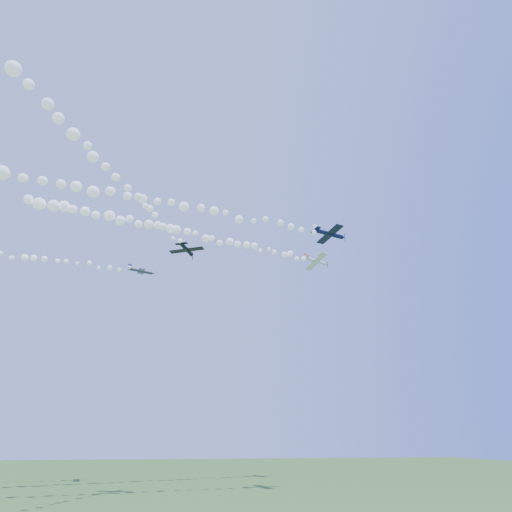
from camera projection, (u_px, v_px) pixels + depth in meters
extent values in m
plane|color=#2E4E1D|center=(227.00, 488.00, 79.41)|extent=(260.00, 260.00, 0.00)
cylinder|color=white|center=(315.00, 261.00, 111.29)|extent=(5.84, 4.41, 1.41)
cone|color=white|center=(326.00, 264.00, 112.70)|extent=(1.17, 1.15, 0.93)
cone|color=red|center=(328.00, 265.00, 112.89)|extent=(0.46, 0.44, 0.33)
cube|color=black|center=(327.00, 264.00, 112.84)|extent=(0.13, 0.74, 1.99)
cube|color=white|center=(316.00, 261.00, 111.32)|extent=(4.12, 7.72, 2.46)
cube|color=white|center=(306.00, 258.00, 110.15)|extent=(1.77, 2.83, 0.92)
cube|color=red|center=(306.00, 256.00, 110.49)|extent=(1.01, 0.78, 1.34)
sphere|color=black|center=(318.00, 260.00, 111.92)|extent=(0.99, 1.16, 1.01)
cylinder|color=black|center=(328.00, 234.00, 87.12)|extent=(6.60, 2.68, 1.39)
cone|color=black|center=(343.00, 238.00, 88.23)|extent=(1.03, 1.06, 0.93)
cone|color=white|center=(345.00, 238.00, 88.39)|extent=(0.42, 0.39, 0.33)
cube|color=black|center=(345.00, 238.00, 88.34)|extent=(0.20, 0.32, 2.08)
cube|color=black|center=(330.00, 234.00, 87.14)|extent=(3.34, 8.22, 0.78)
cube|color=black|center=(316.00, 230.00, 86.22)|extent=(1.52, 2.97, 0.33)
cube|color=white|center=(315.00, 227.00, 86.47)|extent=(1.11, 0.42, 1.38)
sphere|color=black|center=(332.00, 233.00, 87.60)|extent=(0.98, 0.99, 0.89)
cylinder|color=#323549|center=(140.00, 271.00, 99.97)|extent=(5.53, 0.78, 1.27)
cone|color=#323549|center=(153.00, 273.00, 100.80)|extent=(0.70, 0.74, 0.80)
cone|color=navy|center=(155.00, 274.00, 100.91)|extent=(0.30, 0.26, 0.28)
cube|color=black|center=(154.00, 274.00, 100.88)|extent=(0.27, 0.41, 1.73)
cube|color=#323549|center=(141.00, 271.00, 100.01)|extent=(2.44, 6.83, 1.44)
cube|color=#323549|center=(130.00, 268.00, 99.30)|extent=(1.15, 2.46, 0.56)
cube|color=navy|center=(130.00, 266.00, 99.41)|extent=(0.99, 0.41, 1.17)
sphere|color=black|center=(144.00, 270.00, 100.28)|extent=(0.83, 0.86, 0.82)
cylinder|color=black|center=(186.00, 249.00, 79.29)|extent=(2.64, 5.20, 0.74)
cone|color=black|center=(192.00, 255.00, 81.85)|extent=(0.88, 0.83, 0.71)
cone|color=gold|center=(193.00, 256.00, 82.21)|extent=(0.33, 0.34, 0.25)
cube|color=black|center=(193.00, 256.00, 82.11)|extent=(0.18, 0.11, 1.68)
cube|color=black|center=(187.00, 250.00, 79.44)|extent=(6.53, 3.79, 0.31)
cube|color=black|center=(181.00, 244.00, 77.17)|extent=(2.41, 1.60, 0.14)
cube|color=gold|center=(181.00, 241.00, 77.30)|extent=(0.43, 0.81, 1.06)
sphere|color=black|center=(188.00, 249.00, 80.09)|extent=(0.85, 0.84, 0.65)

